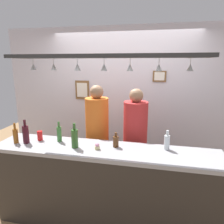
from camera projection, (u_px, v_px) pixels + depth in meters
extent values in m
plane|color=olive|center=(111.00, 204.00, 3.00)|extent=(8.00, 8.00, 0.00)
cube|color=silver|center=(124.00, 102.00, 3.74)|extent=(4.40, 0.06, 2.60)
cube|color=#99999E|center=(104.00, 151.00, 2.44)|extent=(2.70, 0.55, 0.04)
cube|color=#2D2823|center=(99.00, 201.00, 2.31)|extent=(2.65, 0.04, 0.96)
cube|color=black|center=(104.00, 56.00, 2.23)|extent=(2.20, 0.36, 0.04)
cylinder|color=silver|center=(33.00, 59.00, 2.43)|extent=(0.06, 0.06, 0.00)
cylinder|color=silver|center=(33.00, 61.00, 2.44)|extent=(0.01, 0.01, 0.05)
cone|color=silver|center=(33.00, 67.00, 2.45)|extent=(0.07, 0.07, 0.08)
cylinder|color=silver|center=(53.00, 58.00, 2.32)|extent=(0.06, 0.06, 0.00)
cylinder|color=silver|center=(53.00, 61.00, 2.33)|extent=(0.01, 0.01, 0.05)
cone|color=silver|center=(54.00, 67.00, 2.35)|extent=(0.07, 0.07, 0.08)
cylinder|color=silver|center=(77.00, 58.00, 2.24)|extent=(0.06, 0.06, 0.00)
cylinder|color=silver|center=(77.00, 61.00, 2.25)|extent=(0.01, 0.01, 0.05)
cone|color=silver|center=(77.00, 67.00, 2.26)|extent=(0.07, 0.07, 0.08)
cylinder|color=silver|center=(104.00, 58.00, 2.20)|extent=(0.06, 0.06, 0.00)
cylinder|color=silver|center=(104.00, 61.00, 2.21)|extent=(0.01, 0.01, 0.05)
cone|color=silver|center=(104.00, 67.00, 2.22)|extent=(0.07, 0.07, 0.08)
cylinder|color=silver|center=(130.00, 58.00, 2.13)|extent=(0.06, 0.06, 0.00)
cylinder|color=silver|center=(130.00, 61.00, 2.13)|extent=(0.01, 0.01, 0.05)
cone|color=silver|center=(130.00, 67.00, 2.15)|extent=(0.07, 0.07, 0.08)
cylinder|color=silver|center=(159.00, 58.00, 2.07)|extent=(0.06, 0.06, 0.00)
cylinder|color=silver|center=(159.00, 61.00, 2.08)|extent=(0.01, 0.01, 0.05)
cone|color=silver|center=(159.00, 67.00, 2.09)|extent=(0.07, 0.07, 0.08)
cylinder|color=silver|center=(191.00, 58.00, 2.09)|extent=(0.06, 0.06, 0.00)
cylinder|color=silver|center=(191.00, 61.00, 2.10)|extent=(0.01, 0.01, 0.05)
cone|color=silver|center=(190.00, 67.00, 2.11)|extent=(0.07, 0.07, 0.08)
cube|color=#2D334C|center=(98.00, 167.00, 3.22)|extent=(0.17, 0.18, 0.80)
cylinder|color=orange|center=(97.00, 121.00, 3.04)|extent=(0.34, 0.34, 0.69)
sphere|color=#9E7556|center=(97.00, 92.00, 2.94)|extent=(0.20, 0.20, 0.20)
cube|color=#2D334C|center=(134.00, 172.00, 3.10)|extent=(0.17, 0.18, 0.78)
cylinder|color=red|center=(135.00, 125.00, 2.93)|extent=(0.34, 0.34, 0.68)
sphere|color=#9E7556|center=(136.00, 96.00, 2.83)|extent=(0.19, 0.19, 0.19)
cylinder|color=#380F19|center=(26.00, 135.00, 2.58)|extent=(0.08, 0.08, 0.22)
cylinder|color=#380F19|center=(25.00, 123.00, 2.55)|extent=(0.03, 0.03, 0.08)
cylinder|color=#336B2D|center=(59.00, 134.00, 2.64)|extent=(0.06, 0.06, 0.19)
cylinder|color=#336B2D|center=(59.00, 124.00, 2.61)|extent=(0.03, 0.03, 0.07)
cylinder|color=#2D5623|center=(75.00, 139.00, 2.44)|extent=(0.08, 0.08, 0.22)
cylinder|color=#2D5623|center=(74.00, 127.00, 2.41)|extent=(0.03, 0.03, 0.08)
cylinder|color=#512D14|center=(116.00, 142.00, 2.47)|extent=(0.07, 0.07, 0.13)
cylinder|color=#512D14|center=(116.00, 135.00, 2.45)|extent=(0.03, 0.03, 0.05)
cylinder|color=silver|center=(167.00, 142.00, 2.39)|extent=(0.06, 0.06, 0.17)
cylinder|color=silver|center=(168.00, 133.00, 2.37)|extent=(0.03, 0.03, 0.06)
cylinder|color=brown|center=(16.00, 136.00, 2.58)|extent=(0.06, 0.06, 0.18)
cylinder|color=brown|center=(15.00, 126.00, 2.55)|extent=(0.03, 0.03, 0.08)
cylinder|color=red|center=(40.00, 136.00, 2.69)|extent=(0.07, 0.07, 0.12)
cylinder|color=beige|center=(97.00, 148.00, 2.41)|extent=(0.06, 0.06, 0.04)
sphere|color=pink|center=(97.00, 145.00, 2.40)|extent=(0.05, 0.05, 0.05)
cube|color=brown|center=(82.00, 90.00, 3.81)|extent=(0.26, 0.02, 0.34)
cube|color=white|center=(82.00, 90.00, 3.80)|extent=(0.20, 0.01, 0.26)
cube|color=brown|center=(159.00, 76.00, 3.46)|extent=(0.22, 0.02, 0.18)
cube|color=white|center=(159.00, 76.00, 3.45)|extent=(0.17, 0.01, 0.14)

